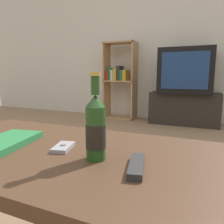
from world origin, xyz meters
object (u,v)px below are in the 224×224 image
(tv_stand, at_px, (184,108))
(remote_control, at_px, (136,166))
(television, at_px, (186,71))
(table_book, at_px, (6,142))
(cell_phone, at_px, (63,147))
(beer_bottle, at_px, (96,128))
(bookshelf, at_px, (119,79))

(tv_stand, relative_size, remote_control, 6.17)
(television, relative_size, table_book, 2.47)
(cell_phone, bearing_deg, remote_control, -25.66)
(beer_bottle, xyz_separation_m, table_book, (-0.38, -0.01, -0.09))
(bookshelf, distance_m, cell_phone, 2.96)
(television, height_order, bookshelf, bookshelf)
(beer_bottle, relative_size, cell_phone, 2.34)
(television, distance_m, cell_phone, 2.77)
(television, height_order, cell_phone, television)
(bookshelf, bearing_deg, table_book, -76.82)
(tv_stand, xyz_separation_m, bookshelf, (-1.06, 0.06, 0.43))
(beer_bottle, bearing_deg, bookshelf, 110.25)
(tv_stand, xyz_separation_m, cell_phone, (-0.17, -2.75, 0.24))
(beer_bottle, xyz_separation_m, cell_phone, (-0.15, 0.03, -0.09))
(tv_stand, distance_m, cell_phone, 2.77)
(tv_stand, height_order, bookshelf, bookshelf)
(tv_stand, relative_size, table_book, 3.30)
(tv_stand, xyz_separation_m, television, (0.00, -0.00, 0.55))
(beer_bottle, bearing_deg, tv_stand, 89.71)
(bookshelf, xyz_separation_m, beer_bottle, (1.05, -2.85, -0.10))
(bookshelf, height_order, table_book, bookshelf)
(television, bearing_deg, remote_control, -87.44)
(cell_phone, height_order, remote_control, remote_control)
(beer_bottle, bearing_deg, remote_control, -8.51)
(beer_bottle, xyz_separation_m, remote_control, (0.14, -0.02, -0.09))
(television, relative_size, remote_control, 4.60)
(tv_stand, distance_m, table_book, 2.84)
(tv_stand, height_order, remote_control, remote_control)
(bookshelf, relative_size, beer_bottle, 4.61)
(cell_phone, bearing_deg, table_book, 176.44)
(beer_bottle, distance_m, table_book, 0.39)
(tv_stand, bearing_deg, table_book, -98.03)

